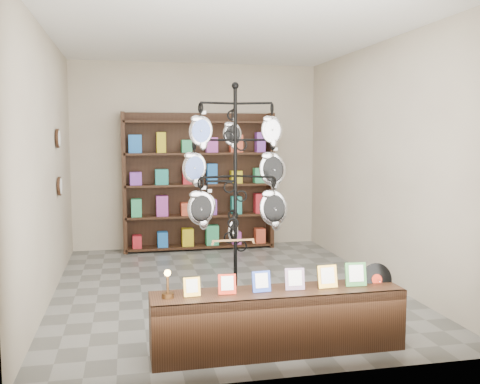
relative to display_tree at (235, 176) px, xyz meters
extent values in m
plane|color=slate|center=(-0.02, 0.53, -1.39)|extent=(5.00, 5.00, 0.00)
plane|color=beige|center=(-0.02, 3.03, 0.11)|extent=(4.00, 0.00, 4.00)
plane|color=beige|center=(-0.02, -1.97, 0.11)|extent=(4.00, 0.00, 4.00)
plane|color=beige|center=(-2.02, 0.53, 0.11)|extent=(0.00, 5.00, 5.00)
plane|color=beige|center=(1.98, 0.53, 0.11)|extent=(0.00, 5.00, 5.00)
plane|color=white|center=(-0.02, 0.53, 1.61)|extent=(5.00, 5.00, 0.00)
cylinder|color=black|center=(0.00, 0.00, -1.37)|extent=(0.54, 0.54, 0.03)
cylinder|color=black|center=(0.00, 0.00, -0.22)|extent=(0.04, 0.04, 2.34)
sphere|color=black|center=(0.00, 0.00, 0.98)|extent=(0.08, 0.08, 0.08)
ellipsoid|color=silver|center=(0.02, 0.24, -0.65)|extent=(0.13, 0.05, 0.25)
cube|color=tan|center=(-0.09, -0.32, -0.64)|extent=(0.45, 0.02, 0.04)
cube|color=black|center=(0.07, -1.46, -1.13)|extent=(2.15, 0.45, 0.53)
cube|color=gold|center=(-0.66, -1.46, -0.78)|extent=(0.14, 0.05, 0.16)
cube|color=red|center=(-0.37, -1.46, -0.78)|extent=(0.15, 0.05, 0.17)
cube|color=#263FA5|center=(-0.08, -1.46, -0.77)|extent=(0.16, 0.05, 0.18)
cube|color=#E54C33|center=(0.22, -1.46, -0.77)|extent=(0.17, 0.06, 0.19)
cube|color=gold|center=(0.51, -1.46, -0.76)|extent=(0.18, 0.06, 0.19)
cube|color=#337233|center=(0.77, -1.46, -0.76)|extent=(0.19, 0.06, 0.20)
cylinder|color=black|center=(1.00, -1.41, -0.83)|extent=(0.29, 0.07, 0.29)
cylinder|color=red|center=(1.00, -1.41, -0.83)|extent=(0.10, 0.03, 0.10)
cylinder|color=#472B14|center=(-0.86, -1.46, -0.84)|extent=(0.10, 0.10, 0.04)
cylinder|color=#472B14|center=(-0.86, -1.46, -0.76)|extent=(0.02, 0.02, 0.14)
sphere|color=#FFBF59|center=(-0.86, -1.46, -0.66)|extent=(0.05, 0.05, 0.05)
cube|color=black|center=(-0.02, 2.97, -0.29)|extent=(2.40, 0.04, 2.20)
cube|color=black|center=(-1.20, 2.81, -0.29)|extent=(0.06, 0.36, 2.20)
cube|color=black|center=(1.16, 2.81, -0.29)|extent=(0.06, 0.36, 2.20)
cube|color=black|center=(-0.02, 2.81, -1.34)|extent=(2.36, 0.36, 0.04)
cube|color=black|center=(-0.02, 2.81, -0.84)|extent=(2.36, 0.36, 0.03)
cube|color=black|center=(-0.02, 2.81, -0.34)|extent=(2.36, 0.36, 0.04)
cube|color=black|center=(-0.02, 2.81, 0.16)|extent=(2.36, 0.36, 0.04)
cube|color=black|center=(-0.02, 2.81, 0.66)|extent=(2.36, 0.36, 0.04)
cylinder|color=black|center=(-1.99, 1.33, 0.41)|extent=(0.03, 0.24, 0.24)
cylinder|color=black|center=(-1.99, 1.33, -0.19)|extent=(0.03, 0.24, 0.24)
camera|label=1|loc=(-1.17, -5.70, 0.44)|focal=40.00mm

